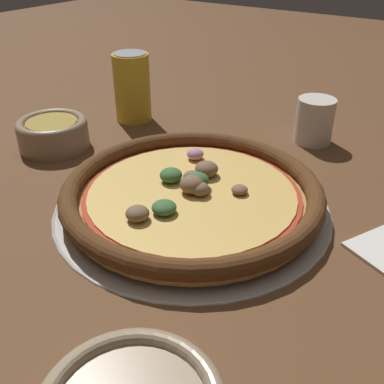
# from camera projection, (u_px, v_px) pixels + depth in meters

# --- Properties ---
(ground_plane) EXTENTS (3.00, 3.00, 0.00)m
(ground_plane) POSITION_uv_depth(u_px,v_px,m) (192.00, 207.00, 0.59)
(ground_plane) COLOR brown
(pizza_tray) EXTENTS (0.36, 0.36, 0.01)m
(pizza_tray) POSITION_uv_depth(u_px,v_px,m) (192.00, 205.00, 0.59)
(pizza_tray) COLOR #B7B2A8
(pizza_tray) RESTS_ON ground_plane
(pizza) EXTENTS (0.34, 0.34, 0.04)m
(pizza) POSITION_uv_depth(u_px,v_px,m) (192.00, 192.00, 0.58)
(pizza) COLOR tan
(pizza) RESTS_ON pizza_tray
(bowl_near) EXTENTS (0.11, 0.11, 0.05)m
(bowl_near) POSITION_uv_depth(u_px,v_px,m) (53.00, 132.00, 0.73)
(bowl_near) COLOR #9E8466
(bowl_near) RESTS_ON ground_plane
(drinking_cup) EXTENTS (0.06, 0.06, 0.08)m
(drinking_cup) POSITION_uv_depth(u_px,v_px,m) (315.00, 121.00, 0.74)
(drinking_cup) COLOR silver
(drinking_cup) RESTS_ON ground_plane
(beverage_can) EXTENTS (0.07, 0.07, 0.12)m
(beverage_can) POSITION_uv_depth(u_px,v_px,m) (132.00, 87.00, 0.82)
(beverage_can) COLOR gold
(beverage_can) RESTS_ON ground_plane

